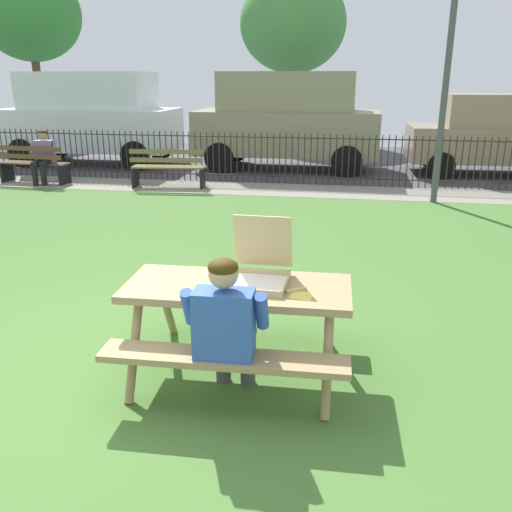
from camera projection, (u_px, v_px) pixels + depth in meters
ground at (192, 279)px, 6.60m from camera, size 28.00×12.48×0.02m
cobblestone_walkway at (262, 189)px, 11.78m from camera, size 28.00×1.40×0.01m
street_asphalt at (285, 160)px, 15.84m from camera, size 28.00×7.28×0.01m
picnic_table_foreground at (238, 305)px, 4.35m from camera, size 1.84×1.53×0.79m
pizza_box_open at (260, 266)px, 4.34m from camera, size 0.49×0.57×0.52m
pizza_slice_on_table at (300, 294)px, 4.11m from camera, size 0.25×0.26×0.02m
adult_at_table at (227, 325)px, 3.86m from camera, size 0.62×0.60×1.19m
iron_fence_streetside at (267, 158)px, 12.25m from camera, size 21.81×0.03×1.13m
park_bench_left at (34, 165)px, 12.36m from camera, size 1.63×0.58×0.85m
park_bench_center at (168, 169)px, 11.85m from camera, size 1.63×0.60×0.85m
person_on_park_bench at (43, 154)px, 12.26m from camera, size 0.63×0.62×1.19m
lamp_post_walkway at (448, 63)px, 9.76m from camera, size 0.28×0.28×4.23m
parked_car_far_left at (91, 116)px, 14.83m from camera, size 4.70×2.08×2.46m
parked_car_left at (287, 118)px, 13.97m from camera, size 4.73×2.13×2.46m
parked_car_center at (500, 134)px, 13.23m from camera, size 4.43×1.98×1.94m
far_tree_left at (30, 15)px, 20.61m from camera, size 3.85×3.85×6.33m
far_tree_midleft at (293, 25)px, 19.17m from camera, size 3.78×3.78×5.83m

